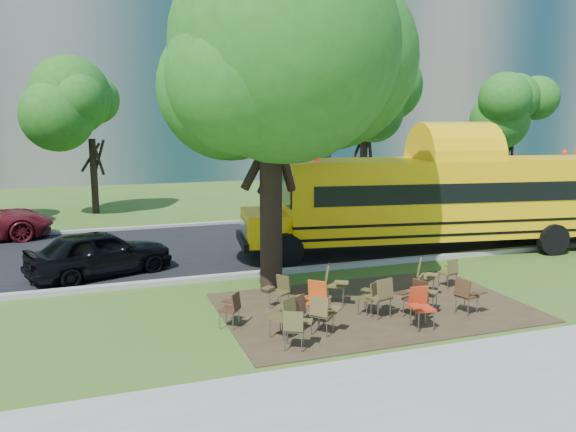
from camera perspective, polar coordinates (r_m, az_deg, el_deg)
name	(u,v)px	position (r m, az deg, el deg)	size (l,w,h in m)	color
ground	(325,306)	(13.47, 3.81, -9.08)	(160.00, 160.00, 0.00)	#2C5219
sidewalk	(452,405)	(9.43, 16.35, -17.90)	(60.00, 4.00, 0.04)	gray
dirt_patch	(373,307)	(13.45, 8.63, -9.14)	(7.00, 4.50, 0.03)	#382819
asphalt_road	(248,244)	(19.86, -4.09, -2.88)	(80.00, 8.00, 0.04)	black
kerb_near	(284,271)	(16.13, -0.36, -5.63)	(80.00, 0.25, 0.14)	gray
kerb_far	(222,223)	(23.76, -6.68, -0.72)	(80.00, 0.25, 0.14)	gray
building_main	(43,31)	(48.29, -23.59, 16.83)	(38.00, 16.00, 22.00)	slate
building_right	(402,35)	(58.15, 11.52, 17.55)	(30.00, 16.00, 25.00)	gray
bg_tree_2	(91,123)	(27.73, -19.39, 8.89)	(4.80, 4.80, 6.62)	black
bg_tree_3	(365,106)	(28.84, 7.80, 10.97)	(5.60, 5.60, 7.84)	black
bg_tree_4	(508,120)	(32.45, 21.46, 9.03)	(5.00, 5.00, 6.85)	black
main_tree	(270,59)	(13.94, -1.82, 15.69)	(7.05, 7.05, 9.33)	black
school_bus	(448,198)	(19.45, 15.95, 1.78)	(12.83, 4.50, 3.08)	#FCB907
chair_0	(285,313)	(11.33, -0.34, -9.82)	(0.58, 0.74, 0.88)	#49421F
chair_1	(323,311)	(11.51, 3.54, -9.60)	(0.73, 0.58, 0.86)	brown
chair_2	(296,309)	(11.70, 0.78, -9.42)	(0.54, 0.68, 0.80)	#442A18
chair_3	(314,298)	(12.19, 2.68, -8.29)	(0.79, 0.63, 0.92)	#C04B14
chair_4	(382,293)	(12.62, 9.48, -7.74)	(0.63, 0.68, 0.93)	brown
chair_5	(420,304)	(12.15, 13.28, -8.67)	(0.61, 0.53, 0.90)	#B22F13
chair_6	(416,295)	(12.78, 12.84, -7.83)	(0.65, 0.59, 0.87)	#3D2316
chair_7	(467,293)	(13.29, 17.69, -7.44)	(0.63, 0.57, 0.84)	#432C18
chair_8	(232,306)	(11.98, -5.75, -9.10)	(0.52, 0.66, 0.78)	#3E2616
chair_9	(280,289)	(13.07, -0.87, -7.40)	(0.66, 0.53, 0.79)	#463E1E
chair_10	(333,281)	(13.37, 4.60, -6.56)	(0.63, 0.80, 0.97)	brown
chair_11	(371,295)	(12.77, 8.39, -7.90)	(0.53, 0.67, 0.80)	#413C1C
chair_12	(424,273)	(14.55, 13.70, -5.62)	(0.61, 0.77, 0.90)	brown
chair_13	(450,270)	(15.26, 16.13, -5.29)	(0.53, 0.56, 0.79)	brown
chair_14	(295,325)	(10.79, 0.75, -11.06)	(0.68, 0.53, 0.82)	#48441F
chair_15	(425,289)	(13.23, 13.75, -7.26)	(0.59, 0.74, 0.87)	brown
black_car	(100,253)	(16.58, -18.54, -3.57)	(1.59, 3.95, 1.35)	black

